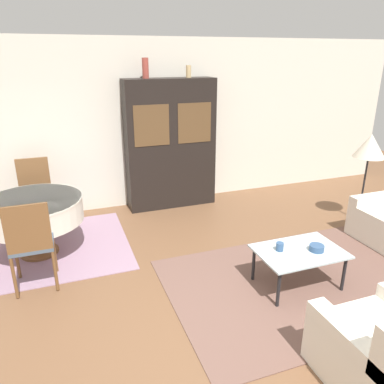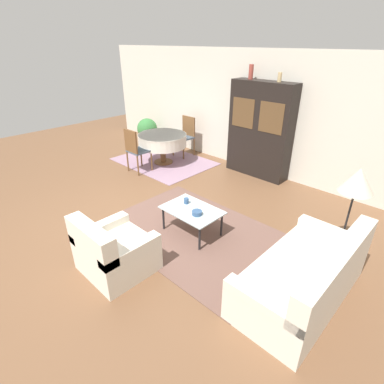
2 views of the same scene
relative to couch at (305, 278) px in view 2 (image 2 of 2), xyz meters
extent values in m
plane|color=brown|center=(-3.09, -0.52, -0.31)|extent=(14.00, 14.00, 0.00)
cube|color=beige|center=(-3.09, 3.11, 1.04)|extent=(10.00, 0.06, 2.70)
cube|color=brown|center=(-1.87, 0.08, -0.30)|extent=(2.99, 2.04, 0.01)
cube|color=gray|center=(-4.72, 1.88, -0.30)|extent=(2.39, 1.80, 0.01)
cube|color=silver|center=(-0.06, 0.00, -0.08)|extent=(0.92, 1.88, 0.45)
cube|color=silver|center=(0.30, 0.00, 0.35)|extent=(0.20, 1.88, 0.42)
cube|color=silver|center=(-0.06, -0.86, 0.21)|extent=(0.92, 0.16, 0.12)
cube|color=silver|center=(-0.06, 0.86, 0.21)|extent=(0.92, 0.16, 0.12)
cube|color=silver|center=(-2.08, -1.27, -0.08)|extent=(0.89, 0.85, 0.44)
cube|color=silver|center=(-2.08, -1.60, 0.34)|extent=(0.89, 0.20, 0.40)
cube|color=silver|center=(-2.44, -1.27, 0.20)|extent=(0.16, 0.85, 0.12)
cube|color=silver|center=(-1.71, -1.27, 0.20)|extent=(0.16, 0.85, 0.12)
cylinder|color=black|center=(-2.35, -0.20, -0.09)|extent=(0.04, 0.04, 0.41)
cylinder|color=black|center=(-1.54, -0.20, -0.09)|extent=(0.04, 0.04, 0.41)
cylinder|color=black|center=(-2.35, 0.32, -0.09)|extent=(0.04, 0.04, 0.41)
cylinder|color=black|center=(-1.54, 0.32, -0.09)|extent=(0.04, 0.04, 0.41)
cube|color=silver|center=(-1.94, 0.06, 0.12)|extent=(0.93, 0.64, 0.02)
cube|color=black|center=(-2.55, 2.86, 0.74)|extent=(1.46, 0.39, 2.09)
cube|color=brown|center=(-2.90, 2.66, 1.11)|extent=(0.55, 0.01, 0.63)
cube|color=brown|center=(-2.20, 2.66, 1.11)|extent=(0.55, 0.01, 0.63)
cylinder|color=brown|center=(-4.66, 1.80, -0.28)|extent=(0.48, 0.48, 0.03)
cylinder|color=brown|center=(-4.66, 1.80, -0.07)|extent=(0.14, 0.14, 0.44)
cylinder|color=silver|center=(-4.66, 1.80, 0.30)|extent=(1.20, 1.20, 0.30)
cylinder|color=silver|center=(-4.66, 1.80, 0.43)|extent=(1.21, 1.21, 0.03)
cylinder|color=brown|center=(-4.87, 1.27, -0.06)|extent=(0.04, 0.04, 0.48)
cylinder|color=brown|center=(-4.46, 1.27, -0.06)|extent=(0.04, 0.04, 0.48)
cylinder|color=brown|center=(-4.87, 0.86, -0.06)|extent=(0.04, 0.04, 0.48)
cylinder|color=brown|center=(-4.46, 0.86, -0.06)|extent=(0.04, 0.04, 0.48)
cube|color=#475666|center=(-4.66, 1.06, 0.20)|extent=(0.44, 0.44, 0.04)
cube|color=brown|center=(-4.66, 0.86, 0.48)|extent=(0.44, 0.04, 0.51)
cylinder|color=brown|center=(-4.46, 2.34, -0.06)|extent=(0.04, 0.04, 0.48)
cylinder|color=brown|center=(-4.87, 2.34, -0.06)|extent=(0.04, 0.04, 0.48)
cylinder|color=brown|center=(-4.46, 2.75, -0.06)|extent=(0.04, 0.04, 0.48)
cylinder|color=brown|center=(-4.87, 2.75, -0.06)|extent=(0.04, 0.04, 0.48)
cube|color=#475666|center=(-4.66, 2.55, 0.20)|extent=(0.44, 0.44, 0.04)
cube|color=brown|center=(-4.66, 2.75, 0.48)|extent=(0.44, 0.04, 0.51)
cylinder|color=black|center=(0.00, 1.22, -0.29)|extent=(0.28, 0.28, 0.02)
cylinder|color=black|center=(0.00, 1.22, 0.23)|extent=(0.03, 0.03, 1.02)
cone|color=beige|center=(0.00, 1.22, 0.88)|extent=(0.45, 0.45, 0.34)
cylinder|color=#33517A|center=(-2.15, 0.14, 0.18)|extent=(0.08, 0.08, 0.09)
cylinder|color=#33517A|center=(-1.78, 0.00, 0.17)|extent=(0.16, 0.16, 0.07)
cylinder|color=#9E4238|center=(-2.91, 2.86, 1.93)|extent=(0.10, 0.10, 0.30)
cylinder|color=tan|center=(-2.23, 2.86, 1.88)|extent=(0.08, 0.08, 0.18)
cylinder|color=#93664C|center=(-6.24, 2.56, -0.21)|extent=(0.28, 0.28, 0.20)
sphere|color=#387A3D|center=(-6.24, 2.56, 0.15)|extent=(0.60, 0.60, 0.60)
camera|label=1|loc=(-4.26, -2.91, 2.13)|focal=35.00mm
camera|label=2|loc=(0.92, -2.90, 2.55)|focal=28.00mm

